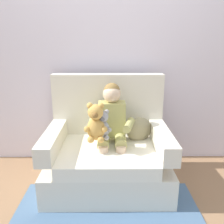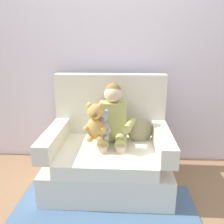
# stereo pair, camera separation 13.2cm
# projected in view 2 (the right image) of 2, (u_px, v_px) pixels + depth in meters

# --- Properties ---
(ground_plane) EXTENTS (8.00, 8.00, 0.00)m
(ground_plane) POSITION_uv_depth(u_px,v_px,m) (108.00, 183.00, 2.38)
(ground_plane) COLOR #936D4C
(back_wall) EXTENTS (6.00, 0.10, 2.60)m
(back_wall) POSITION_uv_depth(u_px,v_px,m) (112.00, 48.00, 2.60)
(back_wall) COLOR silver
(back_wall) RESTS_ON ground
(armchair) EXTENTS (1.15, 0.87, 1.04)m
(armchair) POSITION_uv_depth(u_px,v_px,m) (109.00, 152.00, 2.34)
(armchair) COLOR silver
(armchair) RESTS_ON ground
(seated_child) EXTENTS (0.45, 0.39, 0.82)m
(seated_child) POSITION_uv_depth(u_px,v_px,m) (113.00, 123.00, 2.26)
(seated_child) COLOR tan
(seated_child) RESTS_ON armchair
(plush_grey) EXTENTS (0.16, 0.13, 0.27)m
(plush_grey) POSITION_uv_depth(u_px,v_px,m) (102.00, 125.00, 2.12)
(plush_grey) COLOR #9E9EA3
(plush_grey) RESTS_ON armchair
(plush_honey) EXTENTS (0.21, 0.17, 0.35)m
(plush_honey) POSITION_uv_depth(u_px,v_px,m) (95.00, 123.00, 2.07)
(plush_honey) COLOR gold
(plush_honey) RESTS_ON armchair
(throw_pillow) EXTENTS (0.28, 0.18, 0.26)m
(throw_pillow) POSITION_uv_depth(u_px,v_px,m) (140.00, 130.00, 2.37)
(throw_pillow) COLOR #998C66
(throw_pillow) RESTS_ON armchair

